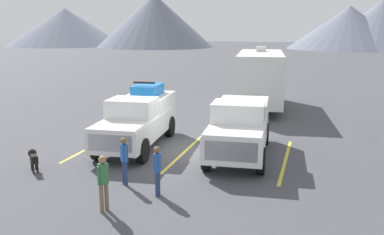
{
  "coord_description": "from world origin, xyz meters",
  "views": [
    {
      "loc": [
        4.96,
        -15.86,
        4.97
      ],
      "look_at": [
        0.0,
        0.74,
        1.2
      ],
      "focal_mm": 39.61,
      "sensor_mm": 36.0,
      "label": 1
    }
  ],
  "objects_px": {
    "pickup_truck_a": "(139,118)",
    "pickup_truck_b": "(240,126)",
    "person_b": "(103,180)",
    "person_c": "(157,168)",
    "dog": "(33,157)",
    "camper_trailer_a": "(260,77)",
    "person_a": "(124,158)"
  },
  "relations": [
    {
      "from": "pickup_truck_a",
      "to": "pickup_truck_b",
      "type": "distance_m",
      "value": 4.32
    },
    {
      "from": "person_b",
      "to": "person_c",
      "type": "height_order",
      "value": "person_b"
    },
    {
      "from": "person_b",
      "to": "person_c",
      "type": "distance_m",
      "value": 1.75
    },
    {
      "from": "person_b",
      "to": "dog",
      "type": "xyz_separation_m",
      "value": [
        -3.94,
        2.27,
        -0.41
      ]
    },
    {
      "from": "camper_trailer_a",
      "to": "person_c",
      "type": "height_order",
      "value": "camper_trailer_a"
    },
    {
      "from": "pickup_truck_a",
      "to": "camper_trailer_a",
      "type": "relative_size",
      "value": 0.68
    },
    {
      "from": "person_a",
      "to": "dog",
      "type": "distance_m",
      "value": 3.67
    },
    {
      "from": "camper_trailer_a",
      "to": "person_c",
      "type": "relative_size",
      "value": 5.68
    },
    {
      "from": "person_a",
      "to": "person_c",
      "type": "xyz_separation_m",
      "value": [
        1.32,
        -0.53,
        -0.02
      ]
    },
    {
      "from": "pickup_truck_b",
      "to": "person_c",
      "type": "relative_size",
      "value": 3.71
    },
    {
      "from": "pickup_truck_b",
      "to": "camper_trailer_a",
      "type": "relative_size",
      "value": 0.65
    },
    {
      "from": "person_b",
      "to": "camper_trailer_a",
      "type": "bearing_deg",
      "value": 82.77
    },
    {
      "from": "camper_trailer_a",
      "to": "person_c",
      "type": "distance_m",
      "value": 14.63
    },
    {
      "from": "pickup_truck_a",
      "to": "dog",
      "type": "height_order",
      "value": "pickup_truck_a"
    },
    {
      "from": "dog",
      "to": "person_b",
      "type": "bearing_deg",
      "value": -29.92
    },
    {
      "from": "pickup_truck_a",
      "to": "person_c",
      "type": "xyz_separation_m",
      "value": [
        2.73,
        -4.91,
        -0.32
      ]
    },
    {
      "from": "person_c",
      "to": "dog",
      "type": "bearing_deg",
      "value": 170.35
    },
    {
      "from": "pickup_truck_a",
      "to": "dog",
      "type": "bearing_deg",
      "value": -118.6
    },
    {
      "from": "camper_trailer_a",
      "to": "person_a",
      "type": "distance_m",
      "value": 14.26
    },
    {
      "from": "person_a",
      "to": "person_c",
      "type": "bearing_deg",
      "value": -21.77
    },
    {
      "from": "person_c",
      "to": "camper_trailer_a",
      "type": "bearing_deg",
      "value": 85.99
    },
    {
      "from": "person_a",
      "to": "person_b",
      "type": "bearing_deg",
      "value": -80.94
    },
    {
      "from": "person_a",
      "to": "dog",
      "type": "height_order",
      "value": "person_a"
    },
    {
      "from": "dog",
      "to": "pickup_truck_a",
      "type": "bearing_deg",
      "value": 61.4
    },
    {
      "from": "camper_trailer_a",
      "to": "person_b",
      "type": "xyz_separation_m",
      "value": [
        -2.03,
        -15.98,
        -1.04
      ]
    },
    {
      "from": "camper_trailer_a",
      "to": "dog",
      "type": "height_order",
      "value": "camper_trailer_a"
    },
    {
      "from": "camper_trailer_a",
      "to": "person_a",
      "type": "relative_size",
      "value": 5.59
    },
    {
      "from": "pickup_truck_a",
      "to": "person_b",
      "type": "relative_size",
      "value": 3.75
    },
    {
      "from": "dog",
      "to": "pickup_truck_b",
      "type": "bearing_deg",
      "value": 30.66
    },
    {
      "from": "pickup_truck_a",
      "to": "person_b",
      "type": "distance_m",
      "value": 6.58
    },
    {
      "from": "pickup_truck_a",
      "to": "pickup_truck_b",
      "type": "bearing_deg",
      "value": -2.65
    },
    {
      "from": "pickup_truck_b",
      "to": "dog",
      "type": "height_order",
      "value": "pickup_truck_b"
    }
  ]
}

